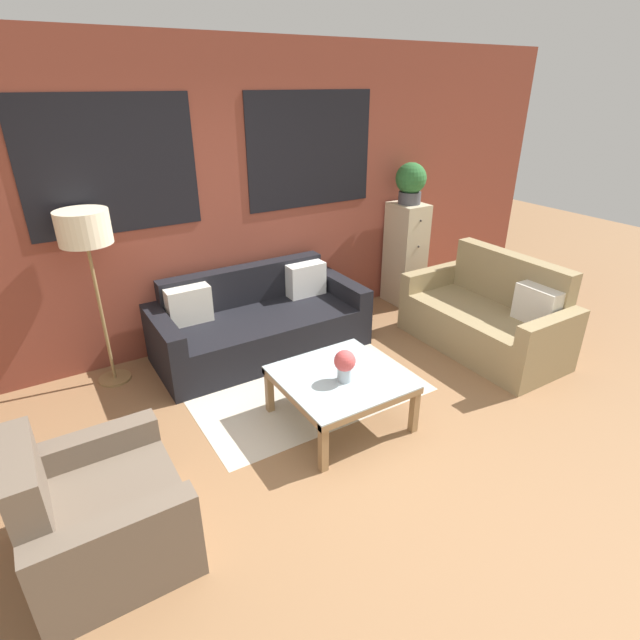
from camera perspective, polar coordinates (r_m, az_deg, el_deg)
ground_plane at (r=3.63m, az=6.07°, el=-16.46°), size 16.00×16.00×0.00m
wall_back_brick at (r=4.94m, az=-11.03°, el=13.33°), size 8.40×0.09×2.80m
rug at (r=4.46m, az=-2.21°, el=-7.29°), size 1.94×1.41×0.00m
couch_dark at (r=4.91m, az=-6.96°, el=-0.48°), size 2.02×0.88×0.78m
settee_vintage at (r=5.18m, az=18.62°, el=0.12°), size 0.80×1.59×0.92m
armchair_corner at (r=3.17m, az=-23.88°, el=-19.77°), size 0.80×0.88×0.84m
coffee_table at (r=3.83m, az=2.30°, el=-7.17°), size 0.88×0.88×0.41m
floor_lamp at (r=4.38m, az=-25.26°, el=8.77°), size 0.41×0.41×1.53m
drawer_cabinet at (r=5.97m, az=9.70°, el=7.43°), size 0.34×0.43×1.18m
potted_plant at (r=5.77m, az=10.33°, el=15.28°), size 0.34×0.34×0.45m
flower_vase at (r=3.67m, az=2.84°, el=-5.04°), size 0.16×0.16×0.25m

